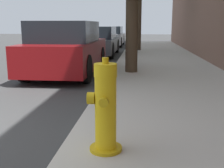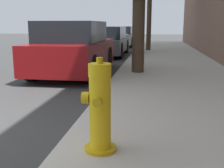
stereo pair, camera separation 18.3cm
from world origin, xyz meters
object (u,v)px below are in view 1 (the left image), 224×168
(parked_car_mid, at_px, (96,41))
(parked_car_far, at_px, (109,36))
(fire_hydrant, at_px, (105,109))
(parked_car_near, at_px, (67,49))

(parked_car_mid, bearing_deg, parked_car_far, 90.82)
(parked_car_mid, height_order, parked_car_far, parked_car_mid)
(fire_hydrant, distance_m, parked_car_far, 16.23)
(parked_car_near, xyz_separation_m, parked_car_far, (-0.06, 11.08, -0.08))
(parked_car_near, distance_m, parked_car_far, 11.08)
(fire_hydrant, relative_size, parked_car_mid, 0.23)
(fire_hydrant, distance_m, parked_car_near, 5.34)
(parked_car_mid, relative_size, parked_car_far, 0.97)
(parked_car_near, height_order, parked_car_mid, parked_car_near)
(parked_car_near, bearing_deg, fire_hydrant, -71.08)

